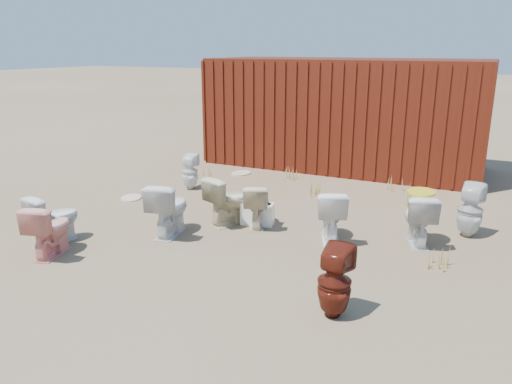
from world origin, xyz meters
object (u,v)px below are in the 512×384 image
at_px(toilet_front_a, 54,218).
at_px(toilet_front_e, 331,214).
at_px(loose_tank, 257,214).
at_px(toilet_front_c, 169,208).
at_px(toilet_back_yellowlid, 419,218).
at_px(toilet_back_a, 190,172).
at_px(toilet_back_beige_right, 229,200).
at_px(toilet_back_e, 470,210).
at_px(toilet_back_beige_left, 257,205).
at_px(shipping_container, 345,113).
at_px(toilet_front_pink, 49,229).
at_px(toilet_front_maroon, 335,282).

xyz_separation_m(toilet_front_a, toilet_front_e, (3.44, 1.80, 0.02)).
height_order(toilet_front_a, loose_tank, toilet_front_a).
relative_size(toilet_front_c, toilet_back_yellowlid, 1.08).
relative_size(toilet_front_c, toilet_back_a, 1.16).
height_order(toilet_back_a, toilet_back_beige_right, toilet_back_beige_right).
height_order(toilet_front_e, toilet_back_e, toilet_back_e).
bearing_deg(toilet_front_c, toilet_back_beige_left, -150.09).
relative_size(shipping_container, loose_tank, 12.00).
height_order(toilet_back_beige_left, toilet_back_yellowlid, toilet_back_yellowlid).
height_order(shipping_container, toilet_front_a, shipping_container).
distance_m(toilet_back_yellowlid, loose_tank, 2.37).
relative_size(toilet_front_c, toilet_back_e, 1.02).
xyz_separation_m(toilet_front_a, toilet_back_beige_right, (1.83, 1.74, 0.03)).
distance_m(toilet_front_pink, loose_tank, 2.97).
bearing_deg(shipping_container, toilet_back_yellowlid, -61.16).
bearing_deg(toilet_front_a, toilet_front_pink, 142.25).
bearing_deg(toilet_back_beige_left, toilet_front_e, 158.44).
distance_m(toilet_back_a, toilet_back_beige_left, 2.45).
distance_m(toilet_front_pink, toilet_back_beige_left, 2.94).
relative_size(toilet_back_yellowlid, toilet_back_e, 0.94).
relative_size(toilet_front_a, toilet_back_beige_right, 0.92).
height_order(toilet_front_pink, toilet_back_e, toilet_back_e).
xyz_separation_m(toilet_front_pink, toilet_front_c, (0.96, 1.31, 0.04)).
xyz_separation_m(toilet_front_c, loose_tank, (0.98, 0.93, -0.22)).
height_order(toilet_front_c, toilet_front_maroon, toilet_front_c).
bearing_deg(loose_tank, toilet_back_beige_left, -75.23).
xyz_separation_m(toilet_front_maroon, loose_tank, (-1.89, 2.11, -0.21)).
distance_m(toilet_front_a, loose_tank, 2.93).
distance_m(toilet_front_maroon, toilet_back_e, 3.21).
bearing_deg(toilet_back_beige_left, loose_tank, -84.22).
bearing_deg(toilet_back_beige_right, toilet_front_pink, 76.19).
height_order(toilet_front_e, loose_tank, toilet_front_e).
distance_m(shipping_container, toilet_front_c, 5.60).
relative_size(shipping_container, toilet_front_c, 7.52).
relative_size(toilet_back_beige_left, toilet_back_e, 0.87).
distance_m(toilet_front_a, toilet_front_maroon, 4.14).
xyz_separation_m(toilet_back_beige_right, toilet_back_e, (3.37, 1.06, 0.01)).
relative_size(toilet_front_a, toilet_front_pink, 0.98).
height_order(toilet_front_c, toilet_back_beige_right, toilet_front_c).
xyz_separation_m(toilet_back_a, toilet_back_e, (5.01, -0.34, 0.05)).
bearing_deg(toilet_back_e, toilet_back_beige_left, 27.02).
relative_size(shipping_container, toilet_front_pink, 8.37).
bearing_deg(toilet_front_maroon, toilet_back_beige_left, -44.05).
distance_m(shipping_container, toilet_back_beige_right, 4.76).
relative_size(toilet_front_a, toilet_back_e, 0.90).
height_order(toilet_back_a, toilet_back_beige_left, toilet_back_a).
relative_size(shipping_container, toilet_back_beige_left, 8.82).
distance_m(shipping_container, toilet_front_pink, 7.09).
height_order(toilet_front_e, toilet_back_yellowlid, toilet_front_e).
bearing_deg(toilet_back_yellowlid, shipping_container, -79.58).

